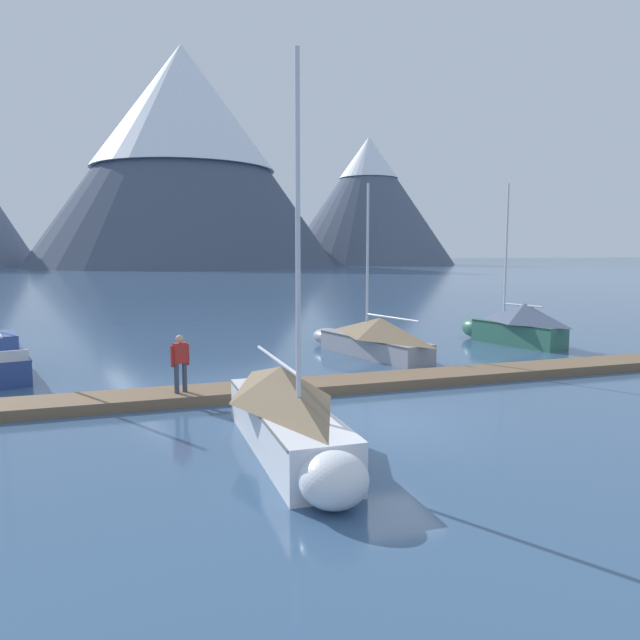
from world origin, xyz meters
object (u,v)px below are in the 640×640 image
at_px(sailboat_second_berth, 287,413).
at_px(sailboat_mid_dock_starboard, 514,325).
at_px(sailboat_mid_dock_port, 370,337).
at_px(person_on_dock, 180,360).

relative_size(sailboat_second_berth, sailboat_mid_dock_starboard, 1.09).
height_order(sailboat_mid_dock_port, person_on_dock, sailboat_mid_dock_port).
relative_size(sailboat_second_berth, sailboat_mid_dock_port, 1.10).
xyz_separation_m(sailboat_mid_dock_port, person_on_dock, (-8.07, -5.87, 0.47)).
bearing_deg(sailboat_mid_dock_port, sailboat_second_berth, -118.91).
height_order(sailboat_second_berth, sailboat_mid_dock_port, sailboat_second_berth).
relative_size(sailboat_second_berth, person_on_dock, 4.87).
distance_m(sailboat_mid_dock_port, sailboat_mid_dock_starboard, 7.70).
distance_m(sailboat_second_berth, sailboat_mid_dock_starboard, 18.11).
xyz_separation_m(sailboat_mid_dock_starboard, person_on_dock, (-15.70, -6.89, 0.32)).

